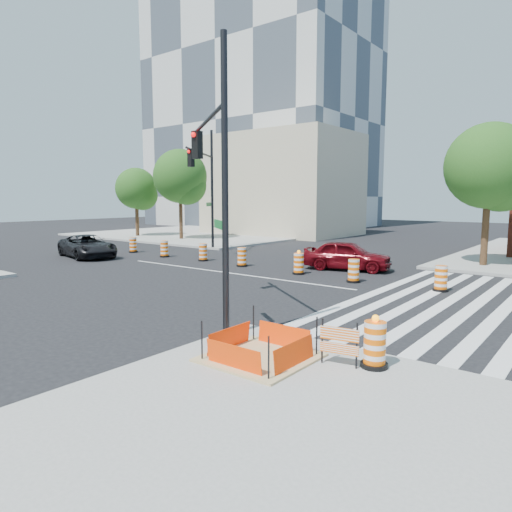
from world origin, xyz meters
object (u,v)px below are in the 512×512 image
Objects in this scene: dark_suv at (87,246)px; signal_pole_se at (214,164)px; signal_pole_nw at (206,177)px; red_coupe at (347,255)px.

signal_pole_se is at bearing -97.90° from dark_suv.
signal_pole_se is 18.34m from signal_pole_nw.
signal_pole_se is (16.81, -6.27, 3.91)m from dark_suv.
red_coupe is at bearing -45.15° from signal_pole_se.
dark_suv is at bearing 16.15° from signal_pole_se.
red_coupe is at bearing -57.71° from dark_suv.
signal_pole_nw is (-12.96, 12.97, 0.47)m from signal_pole_se.
signal_pole_se reaches higher than red_coupe.
signal_pole_se reaches higher than dark_suv.
dark_suv is 0.61× the size of signal_pole_nw.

